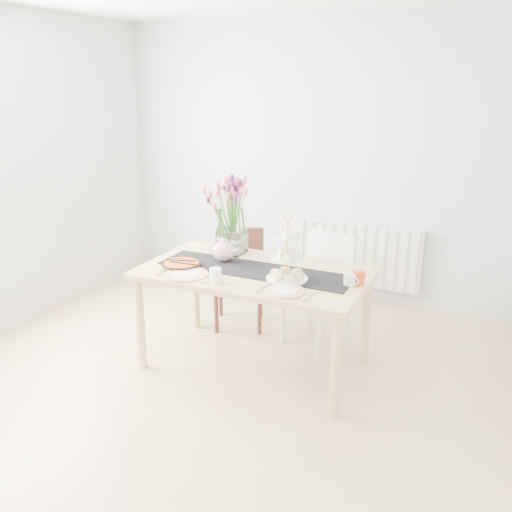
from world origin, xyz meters
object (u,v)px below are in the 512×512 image
at_px(teapot, 224,251).
at_px(cream_jug, 350,280).
at_px(dining_table, 254,280).
at_px(mug_white, 216,275).
at_px(radiator, 358,254).
at_px(tart_tin, 181,265).
at_px(mug_orange, 358,278).
at_px(plate_left, 186,274).
at_px(chair_white, 322,280).
at_px(plate_right, 285,291).
at_px(tulip_vase, 231,205).
at_px(cake_stand, 287,264).
at_px(chair_brown, 240,270).

bearing_deg(teapot, cream_jug, 1.40).
distance_m(dining_table, mug_white, 0.37).
height_order(radiator, tart_tin, tart_tin).
height_order(mug_orange, plate_left, mug_orange).
distance_m(chair_white, plate_right, 0.95).
distance_m(tulip_vase, mug_orange, 1.15).
relative_size(chair_white, cake_stand, 2.14).
height_order(chair_brown, mug_white, mug_white).
distance_m(cake_stand, teapot, 0.60).
bearing_deg(chair_white, tulip_vase, -134.80).
bearing_deg(tart_tin, mug_white, -24.44).
bearing_deg(tulip_vase, chair_brown, 108.61).
relative_size(radiator, mug_orange, 12.86).
bearing_deg(mug_white, radiator, 110.21).
xyz_separation_m(teapot, cream_jug, (0.98, -0.08, -0.04)).
xyz_separation_m(tart_tin, mug_white, (0.38, -0.17, 0.03)).
distance_m(chair_brown, mug_white, 1.09).
bearing_deg(teapot, tulip_vase, 107.82).
height_order(tulip_vase, plate_right, tulip_vase).
distance_m(tulip_vase, cream_jug, 1.12).
height_order(cake_stand, mug_orange, cake_stand).
relative_size(mug_white, mug_orange, 1.03).
distance_m(chair_white, cream_jug, 0.79).
height_order(chair_white, mug_white, chair_white).
bearing_deg(dining_table, cake_stand, -17.58).
height_order(cake_stand, plate_right, cake_stand).
xyz_separation_m(chair_white, tart_tin, (-0.81, -0.78, 0.25)).
distance_m(chair_brown, chair_white, 0.76).
height_order(radiator, dining_table, same).
bearing_deg(plate_left, mug_white, -6.54).
bearing_deg(tart_tin, plate_left, -47.91).
xyz_separation_m(teapot, plate_left, (-0.09, -0.37, -0.07)).
relative_size(tulip_vase, tart_tin, 2.49).
bearing_deg(cake_stand, teapot, 163.62).
distance_m(dining_table, tart_tin, 0.54).
distance_m(tulip_vase, plate_right, 0.98).
bearing_deg(teapot, dining_table, -8.90).
bearing_deg(tart_tin, chair_white, 43.77).
distance_m(cake_stand, mug_orange, 0.47).
bearing_deg(mug_orange, radiator, 41.28).
relative_size(dining_table, chair_brown, 1.95).
bearing_deg(plate_right, mug_white, -176.60).
height_order(dining_table, teapot, teapot).
bearing_deg(teapot, chair_white, 49.17).
relative_size(mug_white, plate_right, 0.37).
xyz_separation_m(dining_table, cake_stand, (0.28, -0.09, 0.19)).
distance_m(tulip_vase, mug_white, 0.73).
bearing_deg(plate_left, teapot, 76.14).
height_order(teapot, tart_tin, teapot).
bearing_deg(cake_stand, radiator, 88.43).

